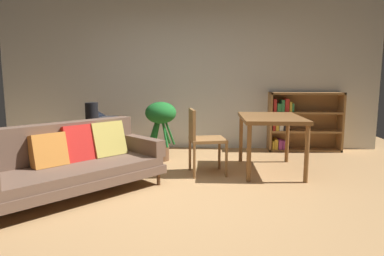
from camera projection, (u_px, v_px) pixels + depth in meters
ground_plane at (172, 198)px, 3.68m from camera, size 8.16×8.16×0.00m
back_wall_panel at (187, 74)px, 6.15m from camera, size 6.80×0.10×2.70m
fabric_couch at (71, 161)px, 3.77m from camera, size 1.93×2.00×0.77m
media_console at (103, 140)px, 5.32m from camera, size 0.44×1.09×0.64m
open_laptop at (103, 116)px, 5.50m from camera, size 0.47×0.39×0.12m
desk_speaker at (92, 112)px, 4.94m from camera, size 0.18×0.18×0.28m
potted_floor_plant at (161, 120)px, 5.25m from camera, size 0.48×0.48×0.92m
dining_table at (271, 123)px, 4.63m from camera, size 0.80×1.14×0.76m
dining_chair_near at (202, 137)px, 4.52m from camera, size 0.53×0.51×0.88m
bookshelf at (299, 122)px, 6.00m from camera, size 1.26×0.31×1.03m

